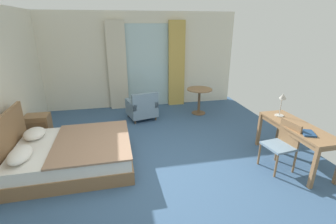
{
  "coord_description": "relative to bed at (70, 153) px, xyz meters",
  "views": [
    {
      "loc": [
        -0.68,
        -3.52,
        2.41
      ],
      "look_at": [
        0.23,
        0.81,
        0.78
      ],
      "focal_mm": 25.69,
      "sensor_mm": 36.0,
      "label": 1
    }
  ],
  "objects": [
    {
      "name": "nightstand",
      "position": [
        -0.86,
        1.34,
        0.01
      ],
      "size": [
        0.49,
        0.39,
        0.54
      ],
      "color": "olive",
      "rests_on": "ground"
    },
    {
      "name": "round_cafe_table",
      "position": [
        3.12,
        2.1,
        0.28
      ],
      "size": [
        0.7,
        0.7,
        0.72
      ],
      "color": "olive",
      "rests_on": "ground"
    },
    {
      "name": "curtain_panel_left",
      "position": [
        0.94,
        3.04,
        1.0
      ],
      "size": [
        0.53,
        0.1,
        2.52
      ],
      "primitive_type": "cube",
      "color": "beige",
      "rests_on": "ground"
    },
    {
      "name": "armchair_by_window",
      "position": [
        1.51,
        2.0,
        0.06
      ],
      "size": [
        0.84,
        0.83,
        0.77
      ],
      "color": "gray",
      "rests_on": "ground"
    },
    {
      "name": "writing_desk",
      "position": [
        3.97,
        -0.69,
        0.39
      ],
      "size": [
        0.55,
        1.53,
        0.73
      ],
      "color": "olive",
      "rests_on": "ground"
    },
    {
      "name": "desk_lamp",
      "position": [
        4.01,
        -0.14,
        0.76
      ],
      "size": [
        0.25,
        0.26,
        0.45
      ],
      "color": "#B7B2A8",
      "rests_on": "writing_desk"
    },
    {
      "name": "wall_back",
      "position": [
        1.62,
        3.22,
        1.12
      ],
      "size": [
        5.74,
        0.12,
        2.75
      ],
      "primitive_type": "cube",
      "color": "silver",
      "rests_on": "ground"
    },
    {
      "name": "ground",
      "position": [
        1.62,
        -0.49,
        -0.31
      ],
      "size": [
        6.14,
        7.94,
        0.1
      ],
      "primitive_type": "cube",
      "color": "#38567A"
    },
    {
      "name": "bed",
      "position": [
        0.0,
        0.0,
        0.0
      ],
      "size": [
        2.05,
        1.68,
        1.04
      ],
      "color": "olive",
      "rests_on": "ground"
    },
    {
      "name": "curtain_panel_right",
      "position": [
        2.69,
        3.04,
        1.0
      ],
      "size": [
        0.48,
        0.1,
        2.52
      ],
      "primitive_type": "cube",
      "color": "tan",
      "rests_on": "ground"
    },
    {
      "name": "desk_chair",
      "position": [
        3.63,
        -0.81,
        0.23
      ],
      "size": [
        0.49,
        0.51,
        0.86
      ],
      "color": "gray",
      "rests_on": "ground"
    },
    {
      "name": "closed_book",
      "position": [
        3.88,
        -1.04,
        0.49
      ],
      "size": [
        0.27,
        0.31,
        0.03
      ],
      "primitive_type": "cube",
      "rotation": [
        0.0,
        0.0,
        -0.41
      ],
      "color": "navy",
      "rests_on": "writing_desk"
    },
    {
      "name": "balcony_glass_door",
      "position": [
        1.81,
        3.14,
        0.95
      ],
      "size": [
        1.31,
        0.02,
        2.42
      ],
      "primitive_type": "cube",
      "color": "silver",
      "rests_on": "ground"
    }
  ]
}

